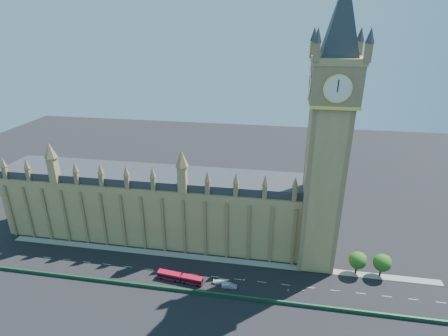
% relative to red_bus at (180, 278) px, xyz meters
% --- Properties ---
extents(ground, '(400.00, 400.00, 0.00)m').
position_rel_red_bus_xyz_m(ground, '(7.36, 4.16, -1.43)').
color(ground, black).
rests_on(ground, ground).
extents(palace_westminster, '(120.00, 20.00, 28.00)m').
position_rel_red_bus_xyz_m(palace_westminster, '(-17.64, 26.16, 12.44)').
color(palace_westminster, '#997F4A').
rests_on(palace_westminster, ground).
extents(elizabeth_tower, '(20.59, 20.59, 105.00)m').
position_rel_red_bus_xyz_m(elizabeth_tower, '(45.36, 18.15, 53.13)').
color(elizabeth_tower, '#997F4A').
rests_on(elizabeth_tower, ground).
extents(bridge_parapet, '(160.00, 0.60, 1.20)m').
position_rel_red_bus_xyz_m(bridge_parapet, '(7.36, -4.84, -0.83)').
color(bridge_parapet, '#1E4C2D').
rests_on(bridge_parapet, ground).
extents(kerb_north, '(160.00, 3.00, 0.16)m').
position_rel_red_bus_xyz_m(kerb_north, '(7.36, 13.66, -1.35)').
color(kerb_north, gray).
rests_on(kerb_north, ground).
extents(tree_east_near, '(6.00, 6.00, 8.50)m').
position_rel_red_bus_xyz_m(tree_east_near, '(59.58, 14.24, 4.22)').
color(tree_east_near, '#382619').
rests_on(tree_east_near, ground).
extents(tree_east_far, '(6.00, 6.00, 8.50)m').
position_rel_red_bus_xyz_m(tree_east_far, '(67.58, 14.24, 4.22)').
color(tree_east_far, '#382619').
rests_on(tree_east_far, ground).
extents(red_bus, '(16.08, 4.05, 2.71)m').
position_rel_red_bus_xyz_m(red_bus, '(0.00, 0.00, 0.00)').
color(red_bus, red).
rests_on(red_bus, ground).
extents(car_grey, '(4.33, 2.18, 1.42)m').
position_rel_red_bus_xyz_m(car_grey, '(5.36, -0.72, -0.72)').
color(car_grey, '#3E4145').
rests_on(car_grey, ground).
extents(car_silver, '(5.04, 1.83, 1.65)m').
position_rel_red_bus_xyz_m(car_silver, '(16.97, -0.40, -0.60)').
color(car_silver, '#9FA2A6').
rests_on(car_silver, ground).
extents(car_white, '(4.35, 2.13, 1.22)m').
position_rel_red_bus_xyz_m(car_white, '(13.36, 1.11, -0.82)').
color(car_white, white).
rests_on(car_white, ground).
extents(cone_a, '(0.54, 0.54, 0.66)m').
position_rel_red_bus_xyz_m(cone_a, '(21.37, 3.97, -1.10)').
color(cone_a, black).
rests_on(cone_a, ground).
extents(cone_b, '(0.44, 0.44, 0.66)m').
position_rel_red_bus_xyz_m(cone_b, '(21.36, 3.60, -1.10)').
color(cone_b, black).
rests_on(cone_b, ground).
extents(cone_c, '(0.46, 0.46, 0.71)m').
position_rel_red_bus_xyz_m(cone_c, '(41.04, 1.80, -1.07)').
color(cone_c, black).
rests_on(cone_c, ground).
extents(cone_d, '(0.62, 0.62, 0.77)m').
position_rel_red_bus_xyz_m(cone_d, '(36.16, 1.27, -1.05)').
color(cone_d, black).
rests_on(cone_d, ground).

